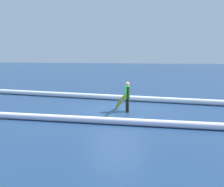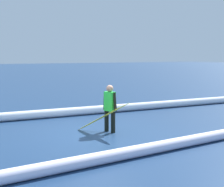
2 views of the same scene
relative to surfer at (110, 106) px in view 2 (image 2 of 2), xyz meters
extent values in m
plane|color=navy|center=(0.56, 0.04, -0.84)|extent=(180.54, 180.54, 0.00)
cylinder|color=black|center=(-0.04, 0.13, -0.50)|extent=(0.14, 0.14, 0.68)
cylinder|color=black|center=(0.04, -0.13, -0.50)|extent=(0.14, 0.14, 0.68)
cube|color=#2DD83F|center=(0.00, 0.00, 0.15)|extent=(0.29, 0.38, 0.61)
sphere|color=tan|center=(0.00, 0.00, 0.55)|extent=(0.22, 0.22, 0.22)
cylinder|color=black|center=(-0.06, 0.21, 0.15)|extent=(0.09, 0.17, 0.59)
cylinder|color=black|center=(0.06, -0.21, 0.15)|extent=(0.09, 0.12, 0.59)
ellipsoid|color=yellow|center=(0.32, 0.10, -0.31)|extent=(1.11, 1.85, 1.09)
ellipsoid|color=red|center=(0.32, 0.10, -0.31)|extent=(0.79, 1.43, 0.88)
cylinder|color=white|center=(1.64, -3.41, -0.67)|extent=(22.28, 1.99, 0.34)
cylinder|color=white|center=(3.09, 2.72, -0.69)|extent=(25.12, 1.35, 0.29)
camera|label=1|loc=(-2.56, 12.89, 1.92)|focal=42.97mm
camera|label=2|loc=(5.31, 9.03, 1.58)|focal=53.83mm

